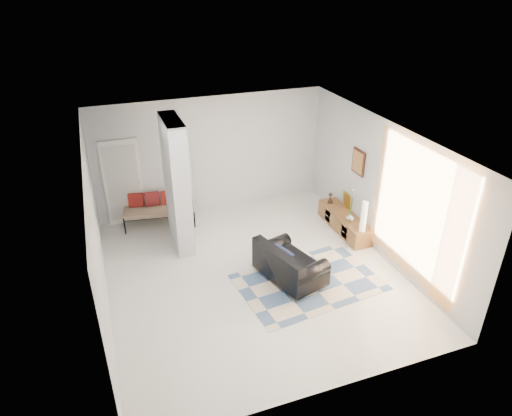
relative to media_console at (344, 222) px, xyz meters
name	(u,v)px	position (x,y,z in m)	size (l,w,h in m)	color
floor	(254,274)	(-2.52, -0.90, -0.20)	(6.00, 6.00, 0.00)	white
ceiling	(253,139)	(-2.52, -0.90, 2.60)	(6.00, 6.00, 0.00)	white
wall_back	(211,155)	(-2.52, 2.10, 1.20)	(6.00, 6.00, 0.00)	silver
wall_front	(331,316)	(-2.52, -3.90, 1.20)	(6.00, 6.00, 0.00)	silver
wall_left	(97,238)	(-5.27, -0.90, 1.20)	(6.00, 6.00, 0.00)	silver
wall_right	(382,189)	(0.23, -0.90, 1.20)	(6.00, 6.00, 0.00)	silver
partition_column	(177,185)	(-3.62, 0.70, 1.20)	(0.35, 1.20, 2.80)	silver
hallway_door	(123,183)	(-4.62, 2.06, 0.82)	(0.85, 0.06, 2.04)	white
curtain	(415,214)	(0.15, -2.05, 1.25)	(2.55, 2.55, 0.00)	#FBA442
wall_art	(359,162)	(0.20, 0.00, 1.45)	(0.04, 0.45, 0.55)	#381B0F
media_console	(344,222)	(0.00, 0.00, 0.00)	(0.45, 1.74, 0.80)	brown
loveseat	(288,265)	(-1.98, -1.32, 0.16)	(1.17, 1.56, 0.76)	silver
daybed	(158,207)	(-3.94, 1.73, 0.22)	(1.68, 0.91, 0.77)	black
area_rug	(308,282)	(-1.62, -1.53, -0.20)	(2.64, 1.76, 0.01)	beige
cylinder_lamp	(364,217)	(-0.02, -0.76, 0.54)	(0.13, 0.13, 0.68)	beige
bronze_figurine	(330,198)	(-0.05, 0.62, 0.32)	(0.13, 0.13, 0.26)	black
vase	(350,217)	(-0.05, -0.30, 0.28)	(0.17, 0.17, 0.18)	silver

